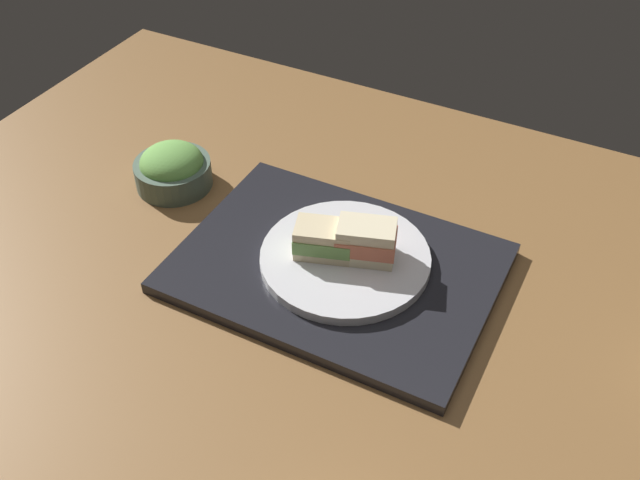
% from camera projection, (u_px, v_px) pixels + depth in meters
% --- Properties ---
extents(ground_plane, '(1.40, 1.00, 0.03)m').
position_uv_depth(ground_plane, '(320.00, 281.00, 1.04)').
color(ground_plane, brown).
extents(serving_tray, '(0.44, 0.32, 0.02)m').
position_uv_depth(serving_tray, '(336.00, 268.00, 1.02)').
color(serving_tray, black).
rests_on(serving_tray, ground_plane).
extents(sandwich_plate, '(0.24, 0.24, 0.01)m').
position_uv_depth(sandwich_plate, '(345.00, 258.00, 1.01)').
color(sandwich_plate, silver).
rests_on(sandwich_plate, serving_tray).
extents(sandwich_near, '(0.09, 0.07, 0.06)m').
position_uv_depth(sandwich_near, '(366.00, 241.00, 0.98)').
color(sandwich_near, beige).
rests_on(sandwich_near, sandwich_plate).
extents(sandwich_far, '(0.09, 0.07, 0.05)m').
position_uv_depth(sandwich_far, '(325.00, 240.00, 0.99)').
color(sandwich_far, beige).
rests_on(sandwich_far, sandwich_plate).
extents(salad_bowl, '(0.12, 0.12, 0.07)m').
position_uv_depth(salad_bowl, '(173.00, 168.00, 1.16)').
color(salad_bowl, '#4C6051').
rests_on(salad_bowl, ground_plane).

